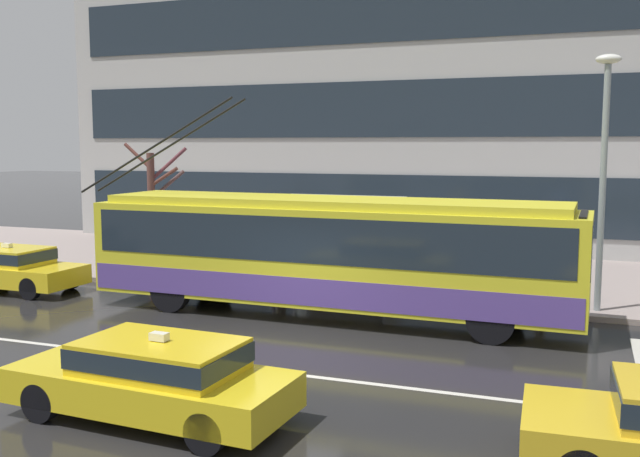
% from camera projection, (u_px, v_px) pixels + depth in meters
% --- Properties ---
extents(ground_plane, '(160.00, 160.00, 0.00)m').
position_uv_depth(ground_plane, '(270.00, 352.00, 14.80)').
color(ground_plane, '#252425').
extents(sidewalk_slab, '(80.00, 10.00, 0.14)m').
position_uv_depth(sidewalk_slab, '(392.00, 270.00, 24.08)').
color(sidewalk_slab, gray).
rests_on(sidewalk_slab, ground_plane).
extents(lane_centre_line, '(72.00, 0.14, 0.01)m').
position_uv_depth(lane_centre_line, '(244.00, 368.00, 13.69)').
color(lane_centre_line, silver).
rests_on(lane_centre_line, ground_plane).
extents(trolleybus, '(13.38, 2.75, 5.47)m').
position_uv_depth(trolleybus, '(329.00, 252.00, 17.72)').
color(trolleybus, yellow).
rests_on(trolleybus, ground_plane).
extents(taxi_queued_behind_bus, '(4.28, 1.90, 1.39)m').
position_uv_depth(taxi_queued_behind_bus, '(11.00, 267.00, 20.95)').
color(taxi_queued_behind_bus, yellow).
rests_on(taxi_queued_behind_bus, ground_plane).
extents(taxi_oncoming_near, '(4.61, 2.00, 1.39)m').
position_uv_depth(taxi_oncoming_near, '(154.00, 375.00, 11.09)').
color(taxi_oncoming_near, yellow).
rests_on(taxi_oncoming_near, ground_plane).
extents(bus_shelter, '(3.65, 1.89, 2.62)m').
position_uv_depth(bus_shelter, '(340.00, 218.00, 20.82)').
color(bus_shelter, gray).
rests_on(bus_shelter, sidewalk_slab).
extents(pedestrian_at_shelter, '(1.37, 1.37, 1.96)m').
position_uv_depth(pedestrian_at_shelter, '(278.00, 234.00, 20.77)').
color(pedestrian_at_shelter, brown).
rests_on(pedestrian_at_shelter, sidewalk_slab).
extents(pedestrian_approaching_curb, '(1.40, 1.40, 2.05)m').
position_uv_depth(pedestrian_approaching_curb, '(379.00, 227.00, 21.12)').
color(pedestrian_approaching_curb, '#4F494B').
rests_on(pedestrian_approaching_curb, sidewalk_slab).
extents(pedestrian_walking_past, '(1.61, 1.61, 1.99)m').
position_uv_depth(pedestrian_walking_past, '(540.00, 241.00, 18.54)').
color(pedestrian_walking_past, '#535448').
rests_on(pedestrian_walking_past, sidewalk_slab).
extents(street_lamp, '(0.60, 0.32, 6.28)m').
position_uv_depth(street_lamp, '(604.00, 160.00, 17.44)').
color(street_lamp, gray).
rests_on(street_lamp, sidewalk_slab).
extents(street_tree_bare, '(2.01, 1.00, 4.19)m').
position_uv_depth(street_tree_bare, '(154.00, 201.00, 24.09)').
color(street_tree_bare, brown).
rests_on(street_tree_bare, sidewalk_slab).
extents(office_tower_corner_left, '(27.75, 13.43, 18.68)m').
position_uv_depth(office_tower_corner_left, '(405.00, 36.00, 33.75)').
color(office_tower_corner_left, '#AEAEAC').
rests_on(office_tower_corner_left, ground_plane).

